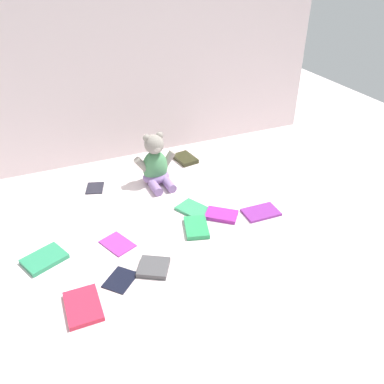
{
  "coord_description": "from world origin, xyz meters",
  "views": [
    {
      "loc": [
        -0.52,
        -1.25,
        0.91
      ],
      "look_at": [
        -0.02,
        -0.1,
        0.1
      ],
      "focal_mm": 37.27,
      "sensor_mm": 36.0,
      "label": 1
    }
  ],
  "objects_px": {
    "book_case_0": "(154,267)",
    "book_case_3": "(83,306)",
    "book_case_4": "(95,188)",
    "book_case_1": "(120,279)",
    "book_case_5": "(261,212)",
    "book_case_7": "(185,159)",
    "book_case_2": "(194,210)",
    "book_case_10": "(117,243)",
    "book_case_6": "(196,227)",
    "book_case_9": "(44,259)",
    "book_case_8": "(221,215)",
    "teddy_bear": "(156,165)"
  },
  "relations": [
    {
      "from": "teddy_bear",
      "to": "book_case_7",
      "type": "height_order",
      "value": "teddy_bear"
    },
    {
      "from": "book_case_3",
      "to": "teddy_bear",
      "type": "bearing_deg",
      "value": -125.5
    },
    {
      "from": "book_case_0",
      "to": "book_case_4",
      "type": "distance_m",
      "value": 0.57
    },
    {
      "from": "book_case_0",
      "to": "book_case_2",
      "type": "bearing_deg",
      "value": 165.05
    },
    {
      "from": "book_case_8",
      "to": "book_case_10",
      "type": "height_order",
      "value": "book_case_8"
    },
    {
      "from": "book_case_0",
      "to": "book_case_9",
      "type": "height_order",
      "value": "book_case_0"
    },
    {
      "from": "book_case_5",
      "to": "book_case_9",
      "type": "relative_size",
      "value": 1.04
    },
    {
      "from": "teddy_bear",
      "to": "book_case_8",
      "type": "xyz_separation_m",
      "value": [
        0.15,
        -0.34,
        -0.08
      ]
    },
    {
      "from": "book_case_7",
      "to": "book_case_9",
      "type": "height_order",
      "value": "book_case_7"
    },
    {
      "from": "book_case_1",
      "to": "book_case_4",
      "type": "height_order",
      "value": "same"
    },
    {
      "from": "book_case_3",
      "to": "book_case_5",
      "type": "relative_size",
      "value": 1.03
    },
    {
      "from": "book_case_2",
      "to": "book_case_5",
      "type": "distance_m",
      "value": 0.26
    },
    {
      "from": "book_case_5",
      "to": "book_case_7",
      "type": "height_order",
      "value": "book_case_7"
    },
    {
      "from": "book_case_2",
      "to": "book_case_7",
      "type": "distance_m",
      "value": 0.42
    },
    {
      "from": "book_case_2",
      "to": "book_case_10",
      "type": "relative_size",
      "value": 1.11
    },
    {
      "from": "book_case_6",
      "to": "book_case_7",
      "type": "distance_m",
      "value": 0.54
    },
    {
      "from": "book_case_0",
      "to": "book_case_3",
      "type": "xyz_separation_m",
      "value": [
        -0.24,
        -0.07,
        -0.0
      ]
    },
    {
      "from": "book_case_2",
      "to": "book_case_4",
      "type": "distance_m",
      "value": 0.45
    },
    {
      "from": "book_case_4",
      "to": "book_case_0",
      "type": "bearing_deg",
      "value": -64.55
    },
    {
      "from": "book_case_5",
      "to": "book_case_9",
      "type": "bearing_deg",
      "value": -92.4
    },
    {
      "from": "teddy_bear",
      "to": "book_case_10",
      "type": "bearing_deg",
      "value": -128.91
    },
    {
      "from": "book_case_2",
      "to": "book_case_9",
      "type": "distance_m",
      "value": 0.57
    },
    {
      "from": "book_case_1",
      "to": "book_case_6",
      "type": "relative_size",
      "value": 0.79
    },
    {
      "from": "book_case_2",
      "to": "book_case_10",
      "type": "xyz_separation_m",
      "value": [
        -0.33,
        -0.08,
        -0.0
      ]
    },
    {
      "from": "teddy_bear",
      "to": "book_case_3",
      "type": "bearing_deg",
      "value": -127.57
    },
    {
      "from": "book_case_9",
      "to": "book_case_5",
      "type": "bearing_deg",
      "value": -117.19
    },
    {
      "from": "book_case_3",
      "to": "book_case_7",
      "type": "height_order",
      "value": "book_case_7"
    },
    {
      "from": "book_case_1",
      "to": "book_case_6",
      "type": "xyz_separation_m",
      "value": [
        0.32,
        0.14,
        0.0
      ]
    },
    {
      "from": "teddy_bear",
      "to": "book_case_0",
      "type": "height_order",
      "value": "teddy_bear"
    },
    {
      "from": "book_case_7",
      "to": "book_case_8",
      "type": "xyz_separation_m",
      "value": [
        -0.05,
        -0.48,
        -0.0
      ]
    },
    {
      "from": "teddy_bear",
      "to": "book_case_4",
      "type": "xyz_separation_m",
      "value": [
        -0.26,
        0.05,
        -0.08
      ]
    },
    {
      "from": "book_case_10",
      "to": "book_case_2",
      "type": "bearing_deg",
      "value": 170.28
    },
    {
      "from": "book_case_0",
      "to": "book_case_1",
      "type": "bearing_deg",
      "value": -56.75
    },
    {
      "from": "book_case_2",
      "to": "book_case_9",
      "type": "relative_size",
      "value": 0.98
    },
    {
      "from": "book_case_1",
      "to": "book_case_8",
      "type": "relative_size",
      "value": 0.83
    },
    {
      "from": "book_case_6",
      "to": "book_case_7",
      "type": "relative_size",
      "value": 1.04
    },
    {
      "from": "book_case_5",
      "to": "book_case_7",
      "type": "distance_m",
      "value": 0.53
    },
    {
      "from": "book_case_4",
      "to": "book_case_10",
      "type": "relative_size",
      "value": 0.8
    },
    {
      "from": "book_case_4",
      "to": "book_case_7",
      "type": "height_order",
      "value": "book_case_7"
    },
    {
      "from": "book_case_1",
      "to": "book_case_5",
      "type": "height_order",
      "value": "book_case_5"
    },
    {
      "from": "book_case_4",
      "to": "book_case_1",
      "type": "bearing_deg",
      "value": -75.78
    },
    {
      "from": "book_case_3",
      "to": "book_case_4",
      "type": "distance_m",
      "value": 0.66
    },
    {
      "from": "book_case_9",
      "to": "book_case_10",
      "type": "bearing_deg",
      "value": -116.72
    },
    {
      "from": "book_case_0",
      "to": "book_case_8",
      "type": "height_order",
      "value": "book_case_0"
    },
    {
      "from": "book_case_2",
      "to": "book_case_8",
      "type": "height_order",
      "value": "book_case_8"
    },
    {
      "from": "book_case_2",
      "to": "book_case_10",
      "type": "height_order",
      "value": "book_case_2"
    },
    {
      "from": "book_case_1",
      "to": "book_case_3",
      "type": "height_order",
      "value": "book_case_3"
    },
    {
      "from": "book_case_7",
      "to": "book_case_8",
      "type": "distance_m",
      "value": 0.48
    },
    {
      "from": "book_case_2",
      "to": "book_case_4",
      "type": "height_order",
      "value": "book_case_2"
    },
    {
      "from": "book_case_8",
      "to": "book_case_5",
      "type": "bearing_deg",
      "value": -66.67
    }
  ]
}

